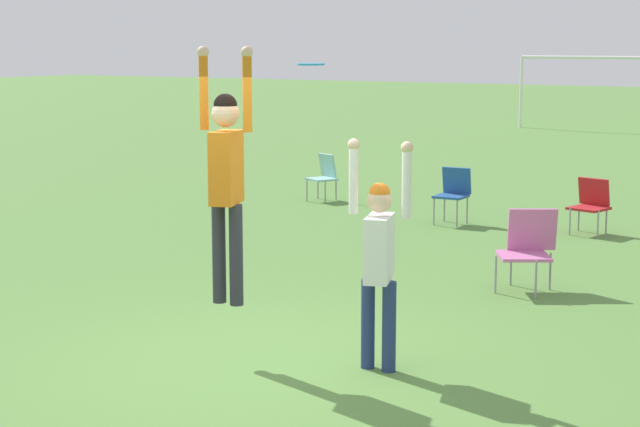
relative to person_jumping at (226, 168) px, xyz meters
name	(u,v)px	position (x,y,z in m)	size (l,w,h in m)	color
ground_plane	(254,363)	(0.24, 0.04, -1.72)	(120.00, 120.00, 0.00)	#56843D
person_jumping	(226,168)	(0.00, 0.00, 0.00)	(0.56, 0.45, 2.25)	#2D2D38
person_defending	(379,251)	(1.27, 0.43, -0.67)	(0.61, 0.50, 1.99)	navy
frisbee	(311,64)	(0.80, 0.11, 0.90)	(0.23, 0.23, 0.02)	#2D9EDB
camping_chair_0	(591,202)	(0.84, 7.90, -1.25)	(0.59, 0.63, 0.81)	gray
camping_chair_1	(324,174)	(-4.23, 8.74, -1.24)	(0.59, 0.65, 0.82)	gray
camping_chair_3	(453,190)	(-1.25, 7.66, -1.19)	(0.48, 0.51, 0.87)	gray
camping_chair_4	(528,245)	(1.31, 3.96, -1.20)	(0.76, 0.83, 0.92)	gray
soccer_goal	(629,73)	(-3.58, 26.14, 0.13)	(7.10, 0.10, 2.35)	white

